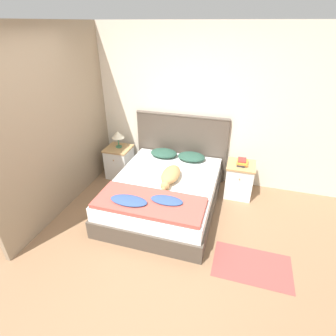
{
  "coord_description": "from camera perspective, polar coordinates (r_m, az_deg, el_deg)",
  "views": [
    {
      "loc": [
        1.01,
        -2.06,
        2.52
      ],
      "look_at": [
        0.01,
        1.26,
        0.58
      ],
      "focal_mm": 28.0,
      "sensor_mm": 36.0,
      "label": 1
    }
  ],
  "objects": [
    {
      "name": "wall_back",
      "position": [
        4.49,
        3.2,
        13.07
      ],
      "size": [
        9.0,
        0.06,
        2.55
      ],
      "color": "beige",
      "rests_on": "ground_plane"
    },
    {
      "name": "rug",
      "position": [
        3.45,
        17.79,
        -19.59
      ],
      "size": [
        0.9,
        0.56,
        0.0
      ],
      "color": "#93423D",
      "rests_on": "ground_plane"
    },
    {
      "name": "quilt",
      "position": [
        3.37,
        -4.24,
        -7.46
      ],
      "size": [
        1.41,
        0.59,
        0.1
      ],
      "color": "#BC4C42",
      "rests_on": "bed"
    },
    {
      "name": "book_stack",
      "position": [
        4.24,
        15.82,
        1.24
      ],
      "size": [
        0.17,
        0.22,
        0.08
      ],
      "color": "#232328",
      "rests_on": "nightstand_right"
    },
    {
      "name": "bed",
      "position": [
        4.0,
        -0.8,
        -5.58
      ],
      "size": [
        1.52,
        1.93,
        0.48
      ],
      "color": "#4C4238",
      "rests_on": "ground_plane"
    },
    {
      "name": "dog",
      "position": [
        3.83,
        0.54,
        -1.61
      ],
      "size": [
        0.26,
        0.71,
        0.17
      ],
      "color": "tan",
      "rests_on": "bed"
    },
    {
      "name": "pillow_right",
      "position": [
        4.42,
        5.11,
        2.45
      ],
      "size": [
        0.46,
        0.33,
        0.12
      ],
      "color": "#284C3D",
      "rests_on": "bed"
    },
    {
      "name": "wall_side_left",
      "position": [
        4.17,
        -21.14,
        9.91
      ],
      "size": [
        0.06,
        3.1,
        2.55
      ],
      "color": "gray",
      "rests_on": "ground_plane"
    },
    {
      "name": "nightstand_left",
      "position": [
        4.86,
        -10.48,
        1.35
      ],
      "size": [
        0.44,
        0.45,
        0.57
      ],
      "color": "white",
      "rests_on": "ground_plane"
    },
    {
      "name": "ground_plane",
      "position": [
        3.41,
        -6.62,
        -18.73
      ],
      "size": [
        16.0,
        16.0,
        0.0
      ],
      "primitive_type": "plane",
      "color": "#896647"
    },
    {
      "name": "table_lamp",
      "position": [
        4.68,
        -10.89,
        7.04
      ],
      "size": [
        0.22,
        0.22,
        0.3
      ],
      "color": "#336B4C",
      "rests_on": "nightstand_left"
    },
    {
      "name": "pillow_left",
      "position": [
        4.53,
        -0.92,
        3.27
      ],
      "size": [
        0.46,
        0.33,
        0.12
      ],
      "color": "#284C3D",
      "rests_on": "bed"
    },
    {
      "name": "nightstand_right",
      "position": [
        4.4,
        15.24,
        -2.43
      ],
      "size": [
        0.44,
        0.45,
        0.57
      ],
      "color": "white",
      "rests_on": "ground_plane"
    },
    {
      "name": "headboard",
      "position": [
        4.65,
        2.84,
        4.93
      ],
      "size": [
        1.6,
        0.06,
        1.18
      ],
      "color": "#4C4238",
      "rests_on": "ground_plane"
    }
  ]
}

